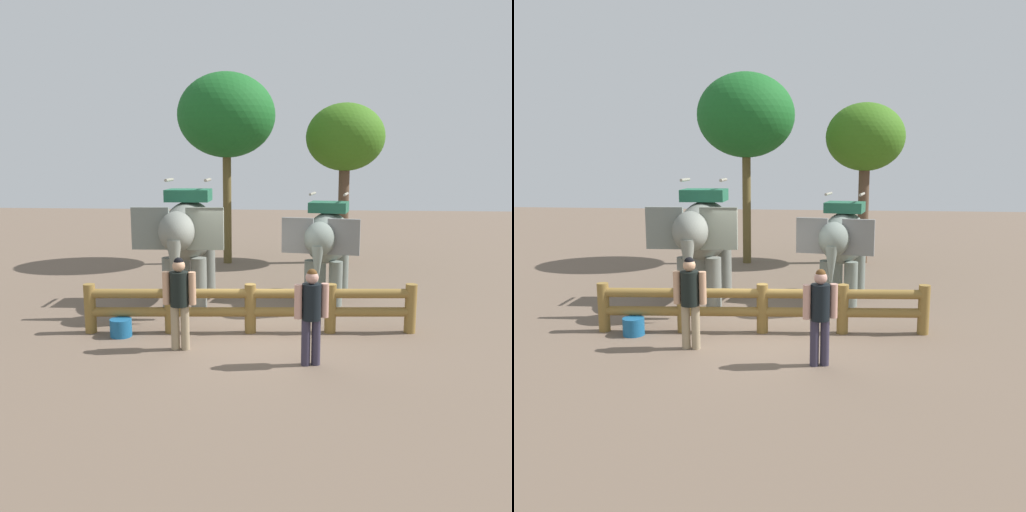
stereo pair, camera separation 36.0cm
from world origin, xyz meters
TOP-DOWN VIEW (x-y plane):
  - ground_plane at (0.00, 0.00)m, footprint 60.00×60.00m
  - log_fence at (0.00, -0.02)m, footprint 6.98×0.80m
  - elephant_near_left at (-1.80, 2.34)m, footprint 2.10×3.68m
  - elephant_center at (1.72, 2.94)m, footprint 1.96×3.32m
  - tourist_woman_in_black at (1.25, -1.78)m, footprint 0.60×0.41m
  - tourist_man_in_blue at (-1.24, -1.17)m, footprint 0.64×0.36m
  - tree_far_left at (2.53, 8.47)m, footprint 2.74×2.74m
  - tree_back_center at (-1.57, 7.96)m, footprint 3.37×3.37m
  - feed_bucket at (-2.65, -0.49)m, footprint 0.45×0.45m

SIDE VIEW (x-z plane):
  - ground_plane at x=0.00m, z-range 0.00..0.00m
  - feed_bucket at x=-2.65m, z-range 0.00..0.37m
  - log_fence at x=0.00m, z-range 0.08..1.13m
  - tourist_woman_in_black at x=1.25m, z-range 0.14..1.88m
  - tourist_man_in_blue at x=-1.24m, z-range 0.14..1.95m
  - elephant_center at x=1.72m, z-range 0.17..2.96m
  - elephant_near_left at x=-1.80m, z-range 0.20..3.36m
  - tree_far_left at x=2.53m, z-range 1.56..7.15m
  - tree_back_center at x=-1.57m, z-range 1.83..8.42m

